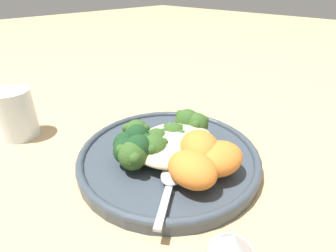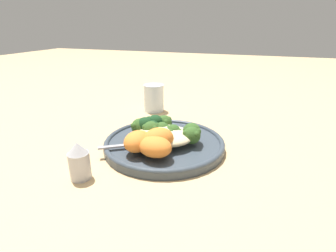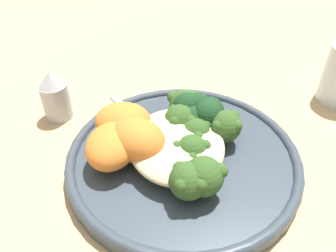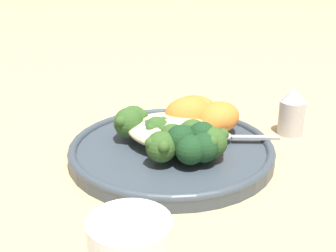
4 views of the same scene
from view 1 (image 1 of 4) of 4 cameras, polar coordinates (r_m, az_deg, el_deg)
The scene contains 17 objects.
ground_plane at distance 0.40m, azimuth -0.03°, elevation -8.99°, with size 4.00×4.00×0.00m, color tan.
plate at distance 0.41m, azimuth 0.17°, elevation -6.49°, with size 0.28×0.28×0.02m.
quinoa_mound at distance 0.39m, azimuth 1.15°, elevation -3.63°, with size 0.13×0.11×0.03m, color beige.
broccoli_stalk_0 at distance 0.42m, azimuth 6.09°, elevation -0.37°, with size 0.10×0.08×0.04m.
broccoli_stalk_1 at distance 0.43m, azimuth 4.33°, elevation 0.36°, with size 0.09×0.10×0.04m.
broccoli_stalk_2 at distance 0.40m, azimuth 2.02°, elevation -2.36°, with size 0.04×0.08×0.03m.
broccoli_stalk_3 at distance 0.40m, azimuth 1.80°, elevation -2.39°, with size 0.04×0.09×0.04m.
broccoli_stalk_4 at distance 0.39m, azimuth -1.33°, elevation -3.46°, with size 0.04×0.09×0.03m.
broccoli_stalk_5 at distance 0.40m, azimuth -5.01°, elevation -2.11°, with size 0.05×0.12×0.04m.
broccoli_stalk_6 at distance 0.37m, azimuth -1.93°, elevation -5.03°, with size 0.08×0.08×0.04m.
broccoli_stalk_7 at distance 0.36m, azimuth -5.32°, elevation -6.46°, with size 0.11×0.08×0.04m.
sweet_potato_chunk_0 at distance 0.33m, azimuth 5.31°, elevation -9.36°, with size 0.07×0.05×0.04m, color orange.
sweet_potato_chunk_1 at distance 0.35m, azimuth 10.92°, elevation -6.95°, with size 0.07×0.06×0.04m, color orange.
sweet_potato_chunk_2 at distance 0.36m, azimuth 6.91°, elevation -4.98°, with size 0.07×0.05×0.05m, color orange.
kale_tuft at distance 0.38m, azimuth -7.27°, elevation -4.12°, with size 0.06×0.07×0.04m.
spoon at distance 0.34m, azimuth 0.55°, elevation -11.78°, with size 0.10×0.07×0.01m.
water_glass at distance 0.53m, azimuth -30.21°, elevation 2.28°, with size 0.06×0.06×0.09m, color silver.
Camera 1 is at (0.23, 0.22, 0.25)m, focal length 28.00 mm.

